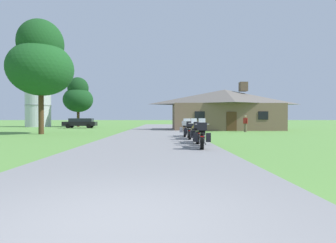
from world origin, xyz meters
TOP-DOWN VIEW (x-y plane):
  - ground_plane at (0.00, 20.00)m, footprint 500.00×500.00m
  - asphalt_driveway at (0.00, 18.00)m, footprint 6.40×80.00m
  - motorcycle_yellow_nearest_to_camera at (2.36, 8.12)m, footprint 0.92×2.08m
  - motorcycle_yellow_second_in_row at (2.41, 10.40)m, footprint 0.72×2.08m
  - motorcycle_orange_third_in_row at (2.32, 13.25)m, footprint 0.76×2.08m
  - motorcycle_blue_farthest_in_row at (2.27, 15.63)m, footprint 0.87×2.08m
  - stone_lodge at (8.19, 28.34)m, footprint 13.18×6.48m
  - bystander_red_shirt_near_lodge at (9.06, 23.24)m, footprint 0.37×0.48m
  - tree_left_near at (-9.90, 19.82)m, footprint 5.48×5.48m
  - tree_left_far at (-13.42, 40.93)m, footprint 4.84×4.84m
  - metal_silo_distant at (-20.02, 40.89)m, footprint 4.08×4.08m
  - parked_black_suv_far_left at (-11.17, 34.85)m, footprint 4.67×2.05m

SIDE VIEW (x-z plane):
  - ground_plane at x=0.00m, z-range 0.00..0.00m
  - asphalt_driveway at x=0.00m, z-range 0.00..0.06m
  - motorcycle_yellow_nearest_to_camera at x=2.36m, z-range -0.04..1.26m
  - motorcycle_yellow_second_in_row at x=2.41m, z-range -0.04..1.26m
  - motorcycle_orange_third_in_row at x=2.32m, z-range -0.04..1.26m
  - motorcycle_blue_farthest_in_row at x=2.27m, z-range -0.04..1.26m
  - parked_black_suv_far_left at x=-11.17m, z-range 0.08..1.48m
  - bystander_red_shirt_near_lodge at x=9.06m, z-range 0.11..1.79m
  - stone_lodge at x=8.19m, z-range -0.38..5.39m
  - metal_silo_distant at x=-20.02m, z-range 0.01..8.10m
  - tree_left_far at x=-13.42m, z-range 0.95..9.21m
  - tree_left_near at x=-9.90m, z-range 1.36..11.27m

